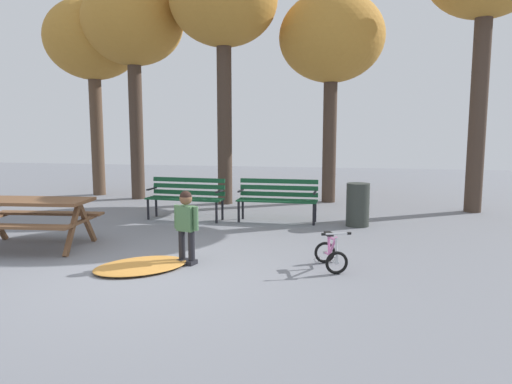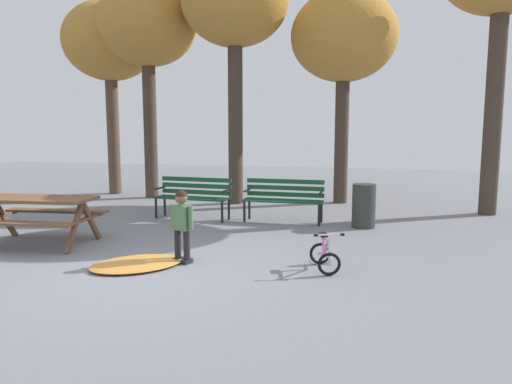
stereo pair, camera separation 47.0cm
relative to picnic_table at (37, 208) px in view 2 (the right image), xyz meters
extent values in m
plane|color=slate|center=(2.30, -0.94, -0.59)|extent=(36.00, 36.00, 0.00)
cube|color=brown|center=(0.00, 0.00, 0.15)|extent=(1.87, 0.96, 0.05)
cube|color=brown|center=(0.06, -0.55, -0.14)|extent=(1.82, 0.44, 0.04)
cube|color=brown|center=(-0.06, 0.55, -0.14)|extent=(1.82, 0.44, 0.04)
cube|color=brown|center=(-0.80, 0.16, -0.24)|extent=(0.12, 0.57, 0.76)
cube|color=brown|center=(0.80, -0.16, -0.24)|extent=(0.12, 0.57, 0.76)
cube|color=brown|center=(0.75, 0.34, -0.24)|extent=(0.12, 0.57, 0.76)
cube|color=brown|center=(0.78, 0.09, -0.17)|extent=(0.20, 1.10, 0.04)
cube|color=#144728|center=(1.56, 2.84, -0.15)|extent=(1.60, 0.17, 0.03)
cube|color=#144728|center=(1.55, 2.72, -0.15)|extent=(1.60, 0.17, 0.03)
cube|color=#144728|center=(1.55, 2.60, -0.15)|extent=(1.60, 0.17, 0.03)
cube|color=#144728|center=(1.54, 2.48, -0.15)|extent=(1.60, 0.17, 0.03)
cube|color=#144728|center=(1.56, 2.88, -0.05)|extent=(1.60, 0.14, 0.09)
cube|color=#144728|center=(1.56, 2.88, 0.08)|extent=(1.60, 0.14, 0.09)
cube|color=#144728|center=(1.56, 2.88, 0.21)|extent=(1.60, 0.14, 0.09)
cylinder|color=black|center=(2.29, 2.45, -0.37)|extent=(0.05, 0.05, 0.44)
cylinder|color=black|center=(2.31, 2.81, -0.37)|extent=(0.05, 0.05, 0.44)
cube|color=black|center=(2.30, 2.63, 0.03)|extent=(0.07, 0.40, 0.03)
cylinder|color=black|center=(0.79, 2.55, -0.37)|extent=(0.05, 0.05, 0.44)
cylinder|color=black|center=(0.81, 2.91, -0.37)|extent=(0.05, 0.05, 0.44)
cube|color=black|center=(0.80, 2.73, 0.03)|extent=(0.07, 0.40, 0.03)
cube|color=#144728|center=(3.45, 2.97, -0.15)|extent=(1.60, 0.07, 0.03)
cube|color=#144728|center=(3.45, 2.85, -0.15)|extent=(1.60, 0.07, 0.03)
cube|color=#144728|center=(3.45, 2.73, -0.15)|extent=(1.60, 0.07, 0.03)
cube|color=#144728|center=(3.45, 2.61, -0.15)|extent=(1.60, 0.07, 0.03)
cube|color=#144728|center=(3.45, 3.01, -0.05)|extent=(1.60, 0.05, 0.09)
cube|color=#144728|center=(3.45, 3.01, 0.08)|extent=(1.60, 0.05, 0.09)
cube|color=#144728|center=(3.45, 3.01, 0.21)|extent=(1.60, 0.05, 0.09)
cylinder|color=black|center=(4.20, 2.62, -0.37)|extent=(0.05, 0.05, 0.44)
cylinder|color=black|center=(4.20, 2.98, -0.37)|extent=(0.05, 0.05, 0.44)
cube|color=black|center=(4.20, 2.80, 0.03)|extent=(0.04, 0.40, 0.03)
cylinder|color=black|center=(2.70, 2.63, -0.37)|extent=(0.05, 0.05, 0.44)
cylinder|color=black|center=(2.70, 2.99, -0.37)|extent=(0.05, 0.05, 0.44)
cube|color=black|center=(2.70, 2.81, 0.03)|extent=(0.04, 0.40, 0.03)
cylinder|color=black|center=(2.77, -0.42, -0.36)|extent=(0.09, 0.09, 0.47)
cube|color=black|center=(2.77, -0.42, -0.56)|extent=(0.13, 0.18, 0.06)
cylinder|color=black|center=(2.62, -0.37, -0.36)|extent=(0.09, 0.09, 0.47)
cube|color=black|center=(2.62, -0.37, -0.56)|extent=(0.13, 0.18, 0.06)
cube|color=#477047|center=(2.70, -0.39, 0.05)|extent=(0.27, 0.21, 0.35)
sphere|color=brown|center=(2.70, -0.39, 0.32)|extent=(0.17, 0.17, 0.17)
sphere|color=black|center=(2.70, -0.39, 0.35)|extent=(0.16, 0.16, 0.16)
cylinder|color=#477047|center=(2.85, -0.44, 0.06)|extent=(0.07, 0.07, 0.33)
cylinder|color=#477047|center=(2.54, -0.35, 0.06)|extent=(0.07, 0.07, 0.33)
torus|color=black|center=(4.74, -0.45, -0.44)|extent=(0.30, 0.14, 0.30)
cylinder|color=silver|center=(4.74, -0.45, -0.44)|extent=(0.06, 0.05, 0.04)
torus|color=black|center=(4.56, 0.04, -0.44)|extent=(0.30, 0.14, 0.30)
cylinder|color=silver|center=(4.56, 0.04, -0.44)|extent=(0.06, 0.05, 0.04)
torus|color=white|center=(4.66, 0.07, -0.54)|extent=(0.11, 0.06, 0.11)
torus|color=white|center=(4.46, 0.00, -0.54)|extent=(0.11, 0.06, 0.11)
cylinder|color=pink|center=(4.68, -0.28, -0.27)|extent=(0.14, 0.30, 0.32)
cylinder|color=pink|center=(4.62, -0.13, -0.29)|extent=(0.06, 0.08, 0.27)
cylinder|color=pink|center=(4.59, -0.06, -0.43)|extent=(0.10, 0.20, 0.05)
cylinder|color=silver|center=(4.73, -0.43, -0.28)|extent=(0.05, 0.08, 0.32)
cylinder|color=pink|center=(4.67, -0.26, -0.17)|extent=(0.14, 0.31, 0.05)
cube|color=black|center=(4.61, -0.11, -0.14)|extent=(0.14, 0.19, 0.04)
cylinder|color=silver|center=(4.72, -0.41, -0.07)|extent=(0.33, 0.14, 0.02)
cylinder|color=black|center=(4.88, -0.36, -0.07)|extent=(0.06, 0.05, 0.04)
cylinder|color=black|center=(4.56, -0.47, -0.07)|extent=(0.06, 0.05, 0.04)
ellipsoid|color=#C68438|center=(2.16, -0.71, -0.56)|extent=(1.51, 1.49, 0.07)
cylinder|color=#2D332D|center=(5.03, 2.73, -0.18)|extent=(0.44, 0.44, 0.83)
cylinder|color=brown|center=(-2.19, 5.80, 1.12)|extent=(0.35, 0.35, 3.43)
ellipsoid|color=#B27A2D|center=(-2.19, 5.80, 3.74)|extent=(2.60, 2.60, 2.20)
cylinder|color=#423328|center=(-0.75, 5.32, 1.26)|extent=(0.35, 0.35, 3.71)
ellipsoid|color=#B27A2D|center=(-0.75, 5.32, 4.02)|extent=(2.60, 2.60, 2.20)
cylinder|color=#423328|center=(1.79, 4.94, 1.43)|extent=(0.36, 0.36, 4.04)
ellipsoid|color=#B27A2D|center=(1.79, 4.94, 4.35)|extent=(2.60, 2.60, 2.20)
cylinder|color=#423328|center=(4.33, 5.74, 1.02)|extent=(0.34, 0.34, 3.22)
ellipsoid|color=#B27A2D|center=(4.33, 5.74, 3.53)|extent=(2.60, 2.60, 2.20)
cylinder|color=#423328|center=(7.61, 4.88, 1.62)|extent=(0.37, 0.37, 4.42)
camera|label=1|loc=(4.89, -6.36, 1.24)|focal=32.85mm
camera|label=2|loc=(5.34, -6.25, 1.24)|focal=32.85mm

